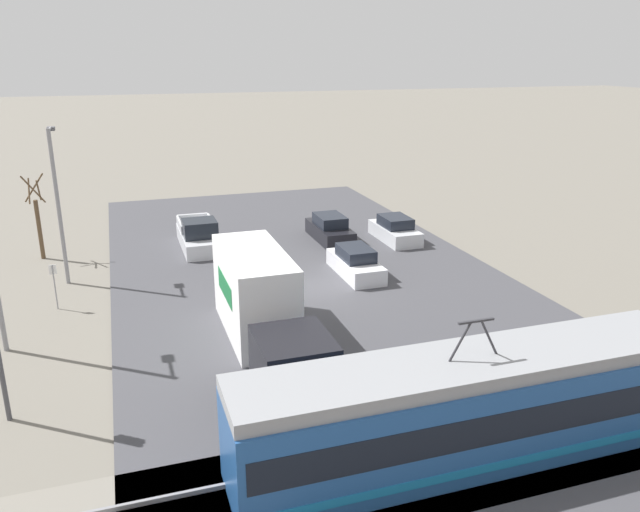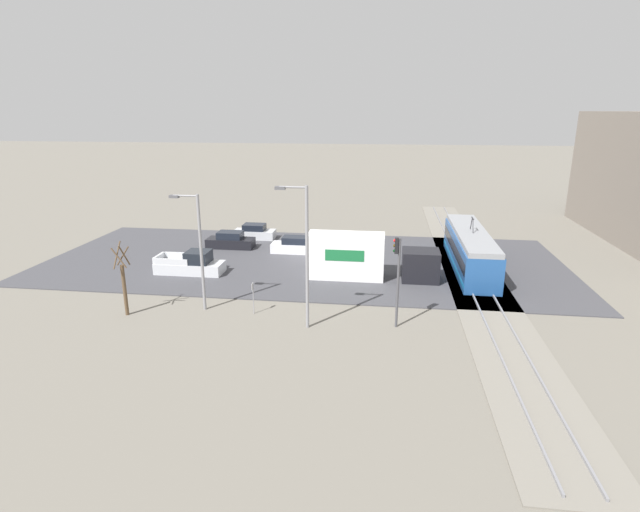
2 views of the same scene
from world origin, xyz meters
The scene contains 14 objects.
ground_plane centered at (0.00, 0.00, 0.00)m, with size 320.00×320.00×0.00m, color slate.
road_surface centered at (0.00, 0.00, 0.04)m, with size 20.06×45.58×0.08m.
rail_bed centered at (0.00, 14.38, 0.05)m, with size 55.24×4.40×0.22m.
light_rail_tram centered at (0.19, 14.38, 1.62)m, with size 13.97×2.78×4.30m.
box_truck centered at (4.18, 5.56, 1.72)m, with size 2.47×10.36×3.56m.
pickup_truck centered at (4.83, -8.59, 0.79)m, with size 2.10×5.53×1.88m.
sedan_car_0 centered at (-3.24, -7.78, 0.73)m, with size 1.89×4.56×1.59m.
sedan_car_1 centered at (-2.41, -1.21, 0.70)m, with size 1.77×4.43×1.51m.
sedan_car_2 centered at (-7.09, -6.39, 0.71)m, with size 1.87×4.29×1.53m.
traffic_light_pole centered at (13.23, 7.99, 3.68)m, with size 0.28×0.47×5.72m.
street_tree centered at (13.67, -9.57, 2.24)m, with size 1.16×0.96×4.91m.
street_lamp_near_crossing centered at (14.03, 2.40, 5.07)m, with size 0.36×1.95×8.87m.
street_lamp_mid_block centered at (12.08, -5.00, 4.56)m, with size 0.36×1.95×7.88m.
no_parking_sign centered at (12.37, -1.31, 1.32)m, with size 0.32×0.08×2.15m.
Camera 2 is at (42.31, 7.16, 13.05)m, focal length 28.00 mm.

